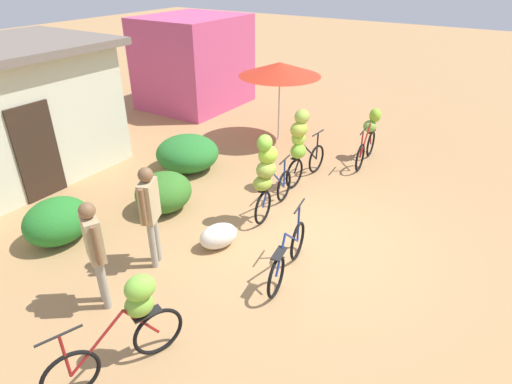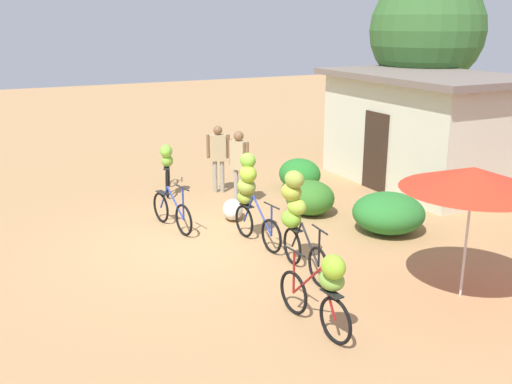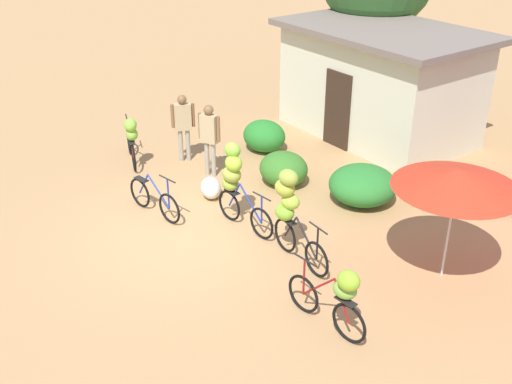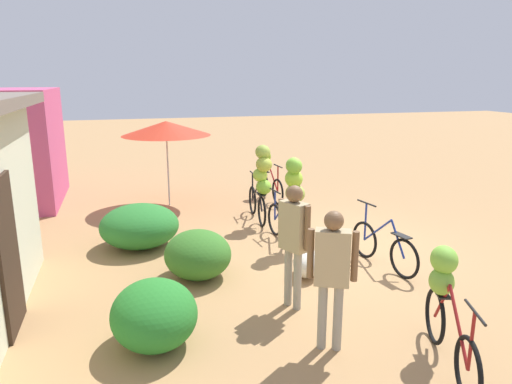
# 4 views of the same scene
# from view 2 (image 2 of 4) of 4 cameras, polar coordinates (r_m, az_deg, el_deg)

# --- Properties ---
(ground_plane) EXTENTS (60.00, 60.00, 0.00)m
(ground_plane) POSITION_cam_2_polar(r_m,az_deg,el_deg) (11.49, -5.53, -5.00)
(ground_plane) COLOR #AE8252
(building_low) EXTENTS (5.34, 3.47, 2.92)m
(building_low) POSITION_cam_2_polar(r_m,az_deg,el_deg) (15.92, 16.08, 6.05)
(building_low) COLOR beige
(building_low) RESTS_ON ground
(tree_behind_building) EXTENTS (3.35, 3.35, 5.59)m
(tree_behind_building) POSITION_cam_2_polar(r_m,az_deg,el_deg) (18.29, 16.47, 14.95)
(tree_behind_building) COLOR brown
(tree_behind_building) RESTS_ON ground
(hedge_bush_front_left) EXTENTS (1.18, 1.03, 0.80)m
(hedge_bush_front_left) POSITION_cam_2_polar(r_m,az_deg,el_deg) (14.96, 4.33, 1.77)
(hedge_bush_front_left) COLOR #267A29
(hedge_bush_front_left) RESTS_ON ground
(hedge_bush_front_right) EXTENTS (1.17, 1.08, 0.77)m
(hedge_bush_front_right) POSITION_cam_2_polar(r_m,az_deg,el_deg) (13.05, 5.33, -0.55)
(hedge_bush_front_right) COLOR #357125
(hedge_bush_front_right) RESTS_ON ground
(hedge_bush_mid) EXTENTS (1.47, 1.48, 0.82)m
(hedge_bush_mid) POSITION_cam_2_polar(r_m,az_deg,el_deg) (12.20, 12.91, -2.02)
(hedge_bush_mid) COLOR #2A772D
(hedge_bush_mid) RESTS_ON ground
(market_umbrella) EXTENTS (2.17, 2.17, 2.12)m
(market_umbrella) POSITION_cam_2_polar(r_m,az_deg,el_deg) (9.23, 20.59, 1.26)
(market_umbrella) COLOR beige
(market_umbrella) RESTS_ON ground
(bicycle_leftmost) EXTENTS (1.67, 0.66, 1.29)m
(bicycle_leftmost) POSITION_cam_2_polar(r_m,az_deg,el_deg) (14.65, -8.74, 2.66)
(bicycle_leftmost) COLOR black
(bicycle_leftmost) RESTS_ON ground
(bicycle_near_pile) EXTENTS (1.65, 0.33, 1.02)m
(bicycle_near_pile) POSITION_cam_2_polar(r_m,az_deg,el_deg) (12.22, -8.27, -1.97)
(bicycle_near_pile) COLOR black
(bicycle_near_pile) RESTS_ON ground
(bicycle_center_loaded) EXTENTS (1.64, 0.39, 1.75)m
(bicycle_center_loaded) POSITION_cam_2_polar(r_m,az_deg,el_deg) (11.29, -0.66, 0.04)
(bicycle_center_loaded) COLOR black
(bicycle_center_loaded) RESTS_ON ground
(bicycle_by_shop) EXTENTS (1.64, 0.43, 1.76)m
(bicycle_by_shop) POSITION_cam_2_polar(r_m,az_deg,el_deg) (10.01, 3.95, -2.04)
(bicycle_by_shop) COLOR black
(bicycle_by_shop) RESTS_ON ground
(bicycle_rightmost) EXTENTS (1.64, 0.44, 1.27)m
(bicycle_rightmost) POSITION_cam_2_polar(r_m,az_deg,el_deg) (8.05, 6.73, -9.24)
(bicycle_rightmost) COLOR black
(bicycle_rightmost) RESTS_ON ground
(produce_sack) EXTENTS (0.82, 0.70, 0.44)m
(produce_sack) POSITION_cam_2_polar(r_m,az_deg,el_deg) (12.71, -2.31, -1.73)
(produce_sack) COLOR silver
(produce_sack) RESTS_ON ground
(person_vendor) EXTENTS (0.36, 0.53, 1.71)m
(person_vendor) POSITION_cam_2_polar(r_m,az_deg,el_deg) (14.51, -3.74, 3.96)
(person_vendor) COLOR gray
(person_vendor) RESTS_ON ground
(person_bystander) EXTENTS (0.53, 0.35, 1.76)m
(person_bystander) POSITION_cam_2_polar(r_m,az_deg,el_deg) (13.53, -1.70, 3.22)
(person_bystander) COLOR gray
(person_bystander) RESTS_ON ground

